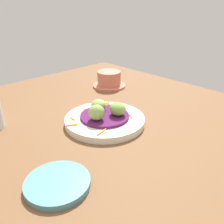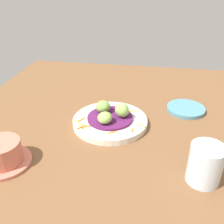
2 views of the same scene
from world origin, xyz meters
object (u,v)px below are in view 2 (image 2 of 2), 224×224
at_px(guac_scoop_left, 103,107).
at_px(guac_scoop_right, 122,110).
at_px(terracotta_bowl, 2,154).
at_px(water_glass, 205,164).
at_px(main_plate, 110,121).
at_px(guac_scoop_center, 105,118).
at_px(side_plate_small, 186,109).

height_order(guac_scoop_left, guac_scoop_right, guac_scoop_right).
height_order(terracotta_bowl, water_glass, water_glass).
xyz_separation_m(main_plate, water_glass, (0.25, -0.20, 0.04)).
bearing_deg(guac_scoop_center, terracotta_bowl, -139.57).
bearing_deg(terracotta_bowl, main_plate, 44.29).
xyz_separation_m(guac_scoop_center, terracotta_bowl, (-0.22, -0.19, -0.01)).
bearing_deg(terracotta_bowl, water_glass, 2.57).
bearing_deg(guac_scoop_left, guac_scoop_center, -74.28).
bearing_deg(guac_scoop_right, terracotta_bowl, -138.60).
relative_size(side_plate_small, terracotta_bowl, 0.96).
bearing_deg(guac_scoop_right, guac_scoop_left, 165.72).
bearing_deg(main_plate, guac_scoop_center, -104.28).
relative_size(main_plate, guac_scoop_center, 4.93).
height_order(side_plate_small, water_glass, water_glass).
xyz_separation_m(main_plate, guac_scoop_left, (-0.03, 0.03, 0.04)).
bearing_deg(side_plate_small, terracotta_bowl, -143.24).
distance_m(guac_scoop_right, side_plate_small, 0.24).
bearing_deg(guac_scoop_left, water_glass, -39.61).
bearing_deg(guac_scoop_right, guac_scoop_center, -134.28).
bearing_deg(water_glass, main_plate, 140.94).
bearing_deg(side_plate_small, guac_scoop_left, -159.25).
distance_m(main_plate, guac_scoop_center, 0.05).
bearing_deg(main_plate, water_glass, -39.06).
bearing_deg(side_plate_small, main_plate, -152.11).
relative_size(main_plate, side_plate_small, 1.80).
height_order(main_plate, side_plate_small, main_plate).
height_order(main_plate, guac_scoop_left, guac_scoop_left).
xyz_separation_m(main_plate, guac_scoop_center, (-0.01, -0.04, 0.03)).
relative_size(guac_scoop_right, water_glass, 0.48).
xyz_separation_m(main_plate, terracotta_bowl, (-0.23, -0.22, 0.02)).
relative_size(guac_scoop_right, terracotta_bowl, 0.34).
distance_m(main_plate, side_plate_small, 0.27).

